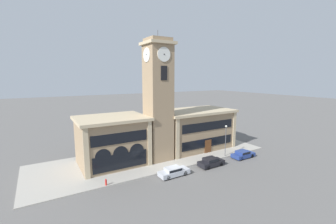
{
  "coord_description": "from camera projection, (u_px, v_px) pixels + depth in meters",
  "views": [
    {
      "loc": [
        -17.35,
        -27.12,
        13.97
      ],
      "look_at": [
        0.74,
        3.35,
        8.4
      ],
      "focal_mm": 24.0,
      "sensor_mm": 36.0,
      "label": 1
    }
  ],
  "objects": [
    {
      "name": "parked_car_near",
      "position": [
        174.0,
        171.0,
        31.88
      ],
      "size": [
        4.51,
        1.77,
        1.29
      ],
      "rotation": [
        0.0,
        0.0,
        0.01
      ],
      "color": "#B2B7C1",
      "rests_on": "ground_plane"
    },
    {
      "name": "street_lamp",
      "position": [
        226.0,
        136.0,
        39.13
      ],
      "size": [
        0.36,
        0.36,
        5.51
      ],
      "color": "#4C4C51",
      "rests_on": "sidewalk_kerb"
    },
    {
      "name": "sidewalk_kerb",
      "position": [
        155.0,
        156.0,
        39.59
      ],
      "size": [
        40.55,
        13.3,
        0.15
      ],
      "color": "#A39E93",
      "rests_on": "ground_plane"
    },
    {
      "name": "town_hall_right_wing",
      "position": [
        195.0,
        129.0,
        44.22
      ],
      "size": [
        14.74,
        8.65,
        7.59
      ],
      "color": "#937A5B",
      "rests_on": "ground_plane"
    },
    {
      "name": "town_hall_left_wing",
      "position": [
        112.0,
        141.0,
        35.85
      ],
      "size": [
        10.85,
        8.65,
        7.74
      ],
      "color": "#937A5B",
      "rests_on": "ground_plane"
    },
    {
      "name": "clock_tower",
      "position": [
        158.0,
        101.0,
        36.87
      ],
      "size": [
        4.56,
        4.56,
        21.21
      ],
      "color": "#937A5B",
      "rests_on": "ground_plane"
    },
    {
      "name": "fire_hydrant",
      "position": [
        106.0,
        182.0,
        28.85
      ],
      "size": [
        0.22,
        0.22,
        0.87
      ],
      "color": "red",
      "rests_on": "sidewalk_kerb"
    },
    {
      "name": "parked_car_far",
      "position": [
        243.0,
        154.0,
        39.07
      ],
      "size": [
        4.24,
        1.92,
        1.27
      ],
      "rotation": [
        0.0,
        0.0,
        0.01
      ],
      "color": "navy",
      "rests_on": "ground_plane"
    },
    {
      "name": "ground_plane",
      "position": [
        175.0,
        170.0,
        33.95
      ],
      "size": [
        300.0,
        300.0,
        0.0
      ],
      "primitive_type": "plane",
      "color": "#605E5B"
    },
    {
      "name": "parked_car_mid",
      "position": [
        211.0,
        162.0,
        35.37
      ],
      "size": [
        4.26,
        1.9,
        1.37
      ],
      "rotation": [
        0.0,
        0.0,
        0.01
      ],
      "color": "black",
      "rests_on": "ground_plane"
    }
  ]
}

